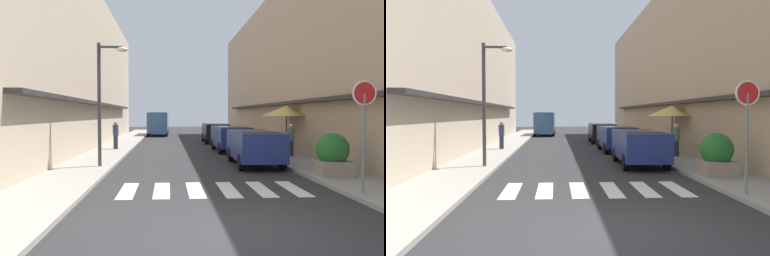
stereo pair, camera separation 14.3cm
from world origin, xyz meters
TOP-DOWN VIEW (x-y plane):
  - ground_plane at (0.00, 15.42)m, footprint 84.78×84.78m
  - sidewalk_left at (-4.54, 15.42)m, footprint 2.22×53.95m
  - sidewalk_right at (4.54, 15.42)m, footprint 2.22×53.95m
  - building_row_left at (-8.15, 16.34)m, footprint 5.50×36.68m
  - building_row_right at (8.15, 16.34)m, footprint 5.50×36.68m
  - crosswalk at (-0.00, 3.70)m, footprint 5.20×2.20m
  - parked_car_near at (2.38, 8.44)m, footprint 1.90×4.20m
  - parked_car_mid at (2.38, 14.21)m, footprint 1.86×4.04m
  - parked_car_far at (2.38, 20.92)m, footprint 1.90×4.52m
  - delivery_van at (-2.23, 30.66)m, footprint 2.10×5.44m
  - round_street_sign at (3.78, 2.47)m, footprint 0.65×0.07m
  - street_lamp at (-3.73, 7.90)m, footprint 1.19×0.28m
  - cafe_umbrella at (5.09, 12.45)m, footprint 2.65×2.65m
  - planter_corner at (4.24, 5.20)m, footprint 1.08×1.08m
  - pedestrian_walking_near at (-4.34, 15.09)m, footprint 0.34×0.34m
  - pedestrian_walking_far at (4.75, 10.75)m, footprint 0.34×0.34m

SIDE VIEW (x-z plane):
  - ground_plane at x=0.00m, z-range 0.00..0.00m
  - crosswalk at x=0.00m, z-range 0.00..0.01m
  - sidewalk_left at x=-4.54m, z-range 0.00..0.12m
  - sidewalk_right at x=4.54m, z-range 0.00..0.12m
  - planter_corner at x=4.24m, z-range 0.09..1.51m
  - parked_car_mid at x=2.38m, z-range 0.19..1.66m
  - parked_car_near at x=2.38m, z-range 0.19..1.66m
  - parked_car_far at x=2.38m, z-range 0.19..1.66m
  - pedestrian_walking_far at x=4.75m, z-range 0.16..1.73m
  - pedestrian_walking_near at x=-4.34m, z-range 0.16..1.82m
  - delivery_van at x=-2.23m, z-range 0.22..2.59m
  - cafe_umbrella at x=5.09m, z-range 1.09..3.60m
  - round_street_sign at x=3.78m, z-range 0.89..3.80m
  - street_lamp at x=-3.73m, z-range 0.69..5.52m
  - building_row_left at x=-8.15m, z-range 0.00..10.11m
  - building_row_right at x=8.15m, z-range 0.00..10.25m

